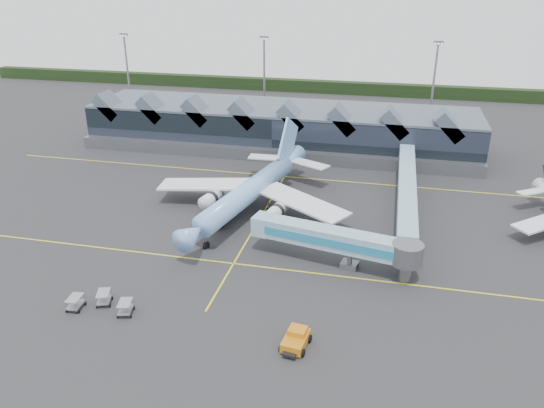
% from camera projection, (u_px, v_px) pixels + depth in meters
% --- Properties ---
extents(ground, '(260.00, 260.00, 0.00)m').
position_uv_depth(ground, '(248.00, 238.00, 83.46)').
color(ground, '#262528').
rests_on(ground, ground).
extents(taxi_stripes, '(120.00, 60.00, 0.01)m').
position_uv_depth(taxi_stripes, '(263.00, 212.00, 92.36)').
color(taxi_stripes, yellow).
rests_on(taxi_stripes, ground).
extents(tree_line_far, '(260.00, 4.00, 4.00)m').
position_uv_depth(tree_line_far, '(334.00, 87.00, 180.60)').
color(tree_line_far, black).
rests_on(tree_line_far, ground).
extents(terminal, '(90.00, 22.25, 12.52)m').
position_uv_depth(terminal, '(280.00, 127.00, 124.69)').
color(terminal, black).
rests_on(terminal, ground).
extents(light_masts, '(132.40, 42.56, 22.45)m').
position_uv_depth(light_masts, '(398.00, 86.00, 129.99)').
color(light_masts, gray).
rests_on(light_masts, ground).
extents(main_airliner, '(35.55, 41.51, 13.43)m').
position_uv_depth(main_airliner, '(252.00, 189.00, 91.74)').
color(main_airliner, '#77AFF2').
rests_on(main_airliner, ground).
extents(jet_bridge, '(24.59, 8.13, 5.60)m').
position_uv_depth(jet_bridge, '(344.00, 242.00, 74.14)').
color(jet_bridge, '#7FB3D4').
rests_on(jet_bridge, ground).
extents(fuel_truck, '(3.55, 9.47, 3.15)m').
position_uv_depth(fuel_truck, '(223.00, 209.00, 89.36)').
color(fuel_truck, black).
rests_on(fuel_truck, ground).
extents(pushback_tug, '(3.29, 4.72, 1.97)m').
position_uv_depth(pushback_tug, '(296.00, 339.00, 59.29)').
color(pushback_tug, '#BF7112').
rests_on(pushback_tug, ground).
extents(baggage_carts, '(8.43, 4.42, 1.67)m').
position_uv_depth(baggage_carts, '(102.00, 302.00, 65.84)').
color(baggage_carts, '#97999F').
rests_on(baggage_carts, ground).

